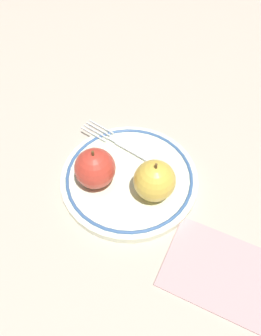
% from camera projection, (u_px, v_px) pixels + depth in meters
% --- Properties ---
extents(ground_plane, '(2.00, 2.00, 0.00)m').
position_uv_depth(ground_plane, '(129.00, 175.00, 0.59)').
color(ground_plane, '#B9A797').
extents(plate, '(0.24, 0.24, 0.02)m').
position_uv_depth(plate, '(130.00, 178.00, 0.57)').
color(plate, silver).
rests_on(plate, ground_plane).
extents(apple_red_whole, '(0.07, 0.07, 0.08)m').
position_uv_depth(apple_red_whole, '(95.00, 168.00, 0.53)').
color(apple_red_whole, '#BF3729').
rests_on(apple_red_whole, plate).
extents(apple_second_whole, '(0.07, 0.07, 0.08)m').
position_uv_depth(apple_second_whole, '(155.00, 181.00, 0.52)').
color(apple_second_whole, gold).
rests_on(apple_second_whole, plate).
extents(fork, '(0.15, 0.12, 0.00)m').
position_uv_depth(fork, '(122.00, 145.00, 0.61)').
color(fork, silver).
rests_on(fork, plate).
extents(napkin_folded, '(0.19, 0.18, 0.01)m').
position_uv_depth(napkin_folded, '(218.00, 270.00, 0.48)').
color(napkin_folded, '#C09396').
rests_on(napkin_folded, ground_plane).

